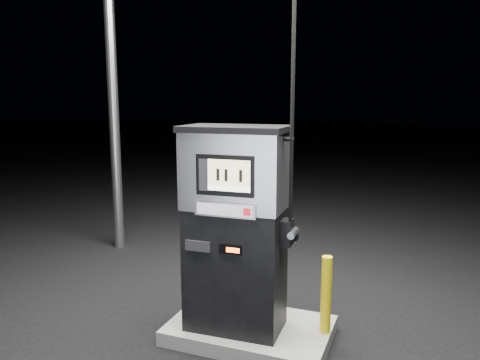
% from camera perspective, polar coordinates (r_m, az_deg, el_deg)
% --- Properties ---
extents(ground, '(80.00, 80.00, 0.00)m').
position_cam_1_polar(ground, '(5.03, 1.24, -18.62)').
color(ground, black).
rests_on(ground, ground).
extents(pump_island, '(1.60, 1.00, 0.15)m').
position_cam_1_polar(pump_island, '(4.99, 1.24, -17.87)').
color(pump_island, slate).
rests_on(pump_island, ground).
extents(fuel_dispenser, '(1.11, 0.63, 4.15)m').
position_cam_1_polar(fuel_dispenser, '(4.53, -0.53, -5.76)').
color(fuel_dispenser, black).
rests_on(fuel_dispenser, pump_island).
extents(bollard_left, '(0.18, 0.18, 1.03)m').
position_cam_1_polar(bollard_left, '(4.89, -5.23, -10.96)').
color(bollard_left, yellow).
rests_on(bollard_left, pump_island).
extents(bollard_right, '(0.13, 0.13, 0.77)m').
position_cam_1_polar(bollard_right, '(4.71, 10.45, -13.60)').
color(bollard_right, yellow).
rests_on(bollard_right, pump_island).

